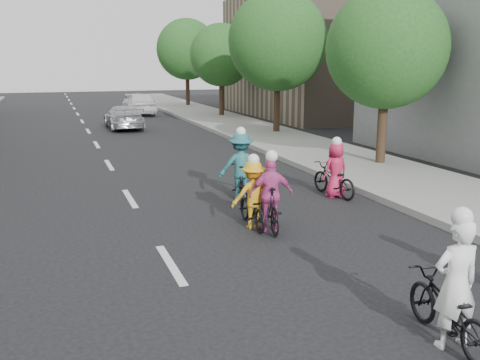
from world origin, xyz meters
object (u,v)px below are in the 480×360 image
follow_car_lead (124,117)px  follow_car_trail (139,103)px  cyclist_4 (450,301)px  cyclist_1 (252,201)px  cyclist_2 (240,171)px  cyclist_5 (334,176)px  cyclist_3 (270,201)px

follow_car_lead → follow_car_trail: (2.07, 7.75, 0.15)m
cyclist_4 → follow_car_trail: cyclist_4 is taller
cyclist_1 → cyclist_4: cyclist_4 is taller
follow_car_lead → cyclist_1: bearing=90.2°
cyclist_2 → cyclist_4: cyclist_2 is taller
follow_car_lead → follow_car_trail: follow_car_trail is taller
cyclist_4 → cyclist_5: 7.69m
cyclist_5 → follow_car_trail: cyclist_5 is taller
cyclist_5 → follow_car_trail: 24.80m
cyclist_2 → cyclist_3: size_ratio=1.09×
cyclist_2 → cyclist_3: bearing=94.2°
cyclist_2 → follow_car_trail: bearing=-82.0°
cyclist_1 → cyclist_4: 5.49m
follow_car_lead → cyclist_4: bearing=91.4°
cyclist_2 → cyclist_5: 2.52m
cyclist_1 → cyclist_4: size_ratio=0.89×
cyclist_3 → follow_car_trail: cyclist_3 is taller
cyclist_2 → follow_car_trail: cyclist_2 is taller
follow_car_lead → cyclist_2: bearing=92.4°
cyclist_2 → follow_car_trail: size_ratio=0.42×
follow_car_lead → follow_car_trail: bearing=-105.5°
cyclist_1 → cyclist_2: (0.60, 2.45, 0.16)m
cyclist_1 → follow_car_trail: (1.82, 26.60, 0.18)m
follow_car_trail → cyclist_1: bearing=84.3°
cyclist_5 → follow_car_lead: 17.33m
cyclist_1 → cyclist_3: (0.28, -0.32, 0.05)m
cyclist_2 → cyclist_3: cyclist_2 is taller
cyclist_4 → cyclist_5: bearing=-103.1°
cyclist_4 → follow_car_lead: 24.33m
cyclist_2 → cyclist_5: size_ratio=1.06×
cyclist_5 → cyclist_3: bearing=29.6°
cyclist_2 → follow_car_lead: cyclist_2 is taller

